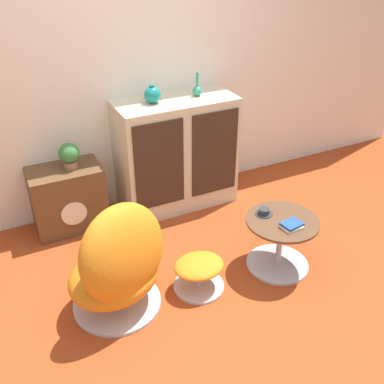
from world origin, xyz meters
name	(u,v)px	position (x,y,z in m)	size (l,w,h in m)	color
ground_plane	(214,307)	(0.00, 0.00, 0.00)	(12.00, 12.00, 0.00)	#9E3D19
wall_back	(123,60)	(0.00, 1.61, 1.30)	(6.40, 0.06, 2.60)	silver
sideboard	(176,154)	(0.34, 1.34, 0.50)	(1.03, 0.47, 1.00)	beige
tv_console	(68,198)	(-0.63, 1.39, 0.27)	(0.58, 0.37, 0.55)	brown
egg_chair	(119,266)	(-0.55, 0.27, 0.37)	(0.81, 0.78, 0.84)	#B7B7BC
ottoman	(198,271)	(0.00, 0.22, 0.15)	(0.36, 0.36, 0.24)	#B7B7BC
coffee_table	(280,242)	(0.65, 0.18, 0.22)	(0.53, 0.53, 0.42)	#B7B7BC
vase_leftmost	(152,95)	(0.14, 1.35, 1.06)	(0.14, 0.14, 0.15)	#147A75
vase_inner_left	(197,90)	(0.55, 1.35, 1.05)	(0.08, 0.08, 0.20)	#2D8E6B
potted_plant	(69,155)	(-0.57, 1.39, 0.66)	(0.16, 0.16, 0.21)	#996B4C
teacup	(264,212)	(0.57, 0.30, 0.44)	(0.13, 0.13, 0.05)	#2D2D33
book_stack	(292,225)	(0.65, 0.07, 0.44)	(0.16, 0.13, 0.04)	beige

